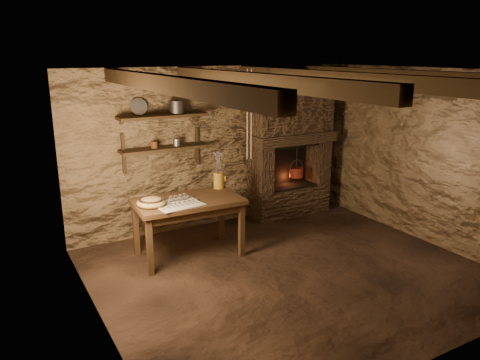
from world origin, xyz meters
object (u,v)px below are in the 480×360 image
work_table (188,225)px  wooden_bowl (151,203)px  iron_stockpot (177,108)px  red_pot (296,172)px  stoneware_jug (219,173)px

work_table → wooden_bowl: size_ratio=3.90×
wooden_bowl → iron_stockpot: 1.49m
work_table → iron_stockpot: 1.65m
work_table → red_pot: size_ratio=2.59×
wooden_bowl → iron_stockpot: size_ratio=1.68×
stoneware_jug → wooden_bowl: bearing=173.4°
work_table → red_pot: (2.21, 0.67, 0.29)m
stoneware_jug → iron_stockpot: bearing=103.3°
work_table → iron_stockpot: size_ratio=6.56×
work_table → iron_stockpot: iron_stockpot is taller
iron_stockpot → red_pot: bearing=-3.4°
stoneware_jug → iron_stockpot: iron_stockpot is taller
wooden_bowl → red_pot: (2.70, 0.70, -0.11)m
red_pot → work_table: bearing=-163.2°
work_table → red_pot: red_pot is taller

